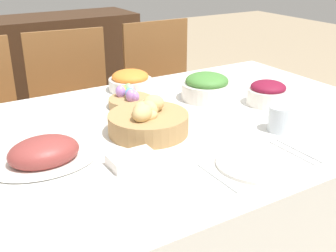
{
  "coord_description": "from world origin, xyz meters",
  "views": [
    {
      "loc": [
        -0.68,
        -1.16,
        1.3
      ],
      "look_at": [
        -0.03,
        -0.08,
        0.76
      ],
      "focal_mm": 45.0,
      "sensor_mm": 36.0,
      "label": 1
    }
  ],
  "objects_px": {
    "ham_platter": "(44,154)",
    "fork": "(217,177)",
    "chair_far_right": "(167,94)",
    "bread_basket": "(148,120)",
    "beet_salad_bowl": "(268,93)",
    "green_salad_bowl": "(207,87)",
    "dinner_plate": "(257,163)",
    "butter_dish": "(132,160)",
    "spoon": "(299,150)",
    "egg_basket": "(130,99)",
    "drinking_cup": "(280,119)",
    "sideboard": "(39,80)",
    "carrot_bowl": "(130,81)",
    "knife": "(292,153)",
    "chair_far_center": "(76,112)"
  },
  "relations": [
    {
      "from": "beet_salad_bowl",
      "to": "fork",
      "type": "bearing_deg",
      "value": -145.31
    },
    {
      "from": "chair_far_center",
      "to": "green_salad_bowl",
      "type": "distance_m",
      "value": 0.82
    },
    {
      "from": "chair_far_center",
      "to": "beet_salad_bowl",
      "type": "distance_m",
      "value": 1.04
    },
    {
      "from": "carrot_bowl",
      "to": "drinking_cup",
      "type": "xyz_separation_m",
      "value": [
        0.24,
        -0.66,
        0.0
      ]
    },
    {
      "from": "fork",
      "to": "beet_salad_bowl",
      "type": "bearing_deg",
      "value": 34.49
    },
    {
      "from": "fork",
      "to": "carrot_bowl",
      "type": "bearing_deg",
      "value": 79.82
    },
    {
      "from": "sideboard",
      "to": "egg_basket",
      "type": "distance_m",
      "value": 1.56
    },
    {
      "from": "chair_far_right",
      "to": "beet_salad_bowl",
      "type": "relative_size",
      "value": 5.57
    },
    {
      "from": "spoon",
      "to": "fork",
      "type": "bearing_deg",
      "value": -179.79
    },
    {
      "from": "egg_basket",
      "to": "beet_salad_bowl",
      "type": "bearing_deg",
      "value": -28.37
    },
    {
      "from": "butter_dish",
      "to": "spoon",
      "type": "bearing_deg",
      "value": -21.47
    },
    {
      "from": "chair_far_right",
      "to": "carrot_bowl",
      "type": "xyz_separation_m",
      "value": [
        -0.44,
        -0.43,
        0.26
      ]
    },
    {
      "from": "egg_basket",
      "to": "beet_salad_bowl",
      "type": "relative_size",
      "value": 1.07
    },
    {
      "from": "chair_far_right",
      "to": "bread_basket",
      "type": "bearing_deg",
      "value": -123.07
    },
    {
      "from": "bread_basket",
      "to": "egg_basket",
      "type": "xyz_separation_m",
      "value": [
        0.06,
        0.26,
        -0.02
      ]
    },
    {
      "from": "sideboard",
      "to": "bread_basket",
      "type": "xyz_separation_m",
      "value": [
        -0.09,
        -1.79,
        0.33
      ]
    },
    {
      "from": "chair_far_center",
      "to": "bread_basket",
      "type": "height_order",
      "value": "chair_far_center"
    },
    {
      "from": "green_salad_bowl",
      "to": "fork",
      "type": "bearing_deg",
      "value": -123.48
    },
    {
      "from": "ham_platter",
      "to": "fork",
      "type": "bearing_deg",
      "value": -41.54
    },
    {
      "from": "chair_far_right",
      "to": "carrot_bowl",
      "type": "height_order",
      "value": "chair_far_right"
    },
    {
      "from": "butter_dish",
      "to": "bread_basket",
      "type": "bearing_deg",
      "value": 49.76
    },
    {
      "from": "dinner_plate",
      "to": "fork",
      "type": "bearing_deg",
      "value": 180.0
    },
    {
      "from": "sideboard",
      "to": "green_salad_bowl",
      "type": "xyz_separation_m",
      "value": [
        0.28,
        -1.61,
        0.34
      ]
    },
    {
      "from": "chair_far_right",
      "to": "egg_basket",
      "type": "height_order",
      "value": "chair_far_right"
    },
    {
      "from": "green_salad_bowl",
      "to": "bread_basket",
      "type": "bearing_deg",
      "value": -154.27
    },
    {
      "from": "dinner_plate",
      "to": "green_salad_bowl",
      "type": "bearing_deg",
      "value": 68.31
    },
    {
      "from": "chair_far_center",
      "to": "bread_basket",
      "type": "xyz_separation_m",
      "value": [
        -0.04,
        -0.87,
        0.27
      ]
    },
    {
      "from": "bread_basket",
      "to": "beet_salad_bowl",
      "type": "relative_size",
      "value": 1.66
    },
    {
      "from": "bread_basket",
      "to": "fork",
      "type": "xyz_separation_m",
      "value": [
        0.01,
        -0.36,
        -0.04
      ]
    },
    {
      "from": "egg_basket",
      "to": "spoon",
      "type": "xyz_separation_m",
      "value": [
        0.27,
        -0.63,
        -0.03
      ]
    },
    {
      "from": "ham_platter",
      "to": "fork",
      "type": "relative_size",
      "value": 1.73
    },
    {
      "from": "egg_basket",
      "to": "drinking_cup",
      "type": "height_order",
      "value": "drinking_cup"
    },
    {
      "from": "dinner_plate",
      "to": "butter_dish",
      "type": "bearing_deg",
      "value": 148.35
    },
    {
      "from": "drinking_cup",
      "to": "green_salad_bowl",
      "type": "bearing_deg",
      "value": 92.64
    },
    {
      "from": "sideboard",
      "to": "chair_far_center",
      "type": "bearing_deg",
      "value": -93.38
    },
    {
      "from": "bread_basket",
      "to": "beet_salad_bowl",
      "type": "xyz_separation_m",
      "value": [
        0.54,
        0.0,
        -0.0
      ]
    },
    {
      "from": "fork",
      "to": "spoon",
      "type": "height_order",
      "value": "same"
    },
    {
      "from": "knife",
      "to": "carrot_bowl",
      "type": "bearing_deg",
      "value": 99.91
    },
    {
      "from": "carrot_bowl",
      "to": "ham_platter",
      "type": "bearing_deg",
      "value": -137.3
    },
    {
      "from": "green_salad_bowl",
      "to": "spoon",
      "type": "bearing_deg",
      "value": -94.5
    },
    {
      "from": "chair_far_right",
      "to": "knife",
      "type": "height_order",
      "value": "chair_far_right"
    },
    {
      "from": "chair_far_center",
      "to": "drinking_cup",
      "type": "distance_m",
      "value": 1.18
    },
    {
      "from": "butter_dish",
      "to": "drinking_cup",
      "type": "bearing_deg",
      "value": -4.4
    },
    {
      "from": "egg_basket",
      "to": "drinking_cup",
      "type": "distance_m",
      "value": 0.58
    },
    {
      "from": "bread_basket",
      "to": "drinking_cup",
      "type": "bearing_deg",
      "value": -28.93
    },
    {
      "from": "spoon",
      "to": "drinking_cup",
      "type": "xyz_separation_m",
      "value": [
        0.06,
        0.15,
        0.04
      ]
    },
    {
      "from": "green_salad_bowl",
      "to": "knife",
      "type": "bearing_deg",
      "value": -97.63
    },
    {
      "from": "sideboard",
      "to": "egg_basket",
      "type": "xyz_separation_m",
      "value": [
        -0.03,
        -1.52,
        0.32
      ]
    },
    {
      "from": "beet_salad_bowl",
      "to": "drinking_cup",
      "type": "relative_size",
      "value": 1.86
    },
    {
      "from": "ham_platter",
      "to": "fork",
      "type": "xyz_separation_m",
      "value": [
        0.37,
        -0.33,
        -0.03
      ]
    }
  ]
}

